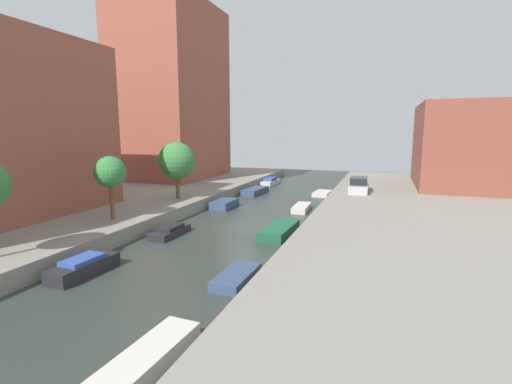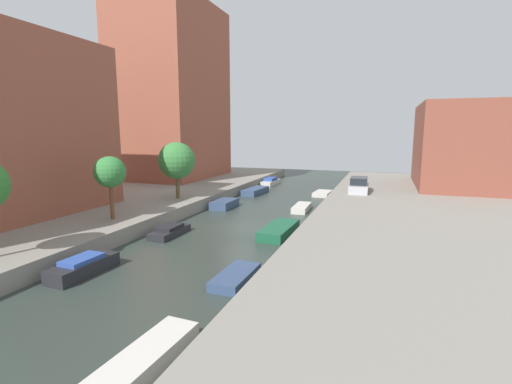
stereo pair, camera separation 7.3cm
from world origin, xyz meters
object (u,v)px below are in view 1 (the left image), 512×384
moored_boat_left_5 (270,182)px  moored_boat_right_3 (279,230)px  moored_boat_left_1 (84,267)px  moored_boat_left_2 (170,231)px  street_tree_1 (110,173)px  moored_boat_left_3 (224,204)px  low_block_right (468,146)px  street_tree_2 (177,161)px  moored_boat_right_4 (302,208)px  moored_boat_right_5 (322,193)px  moored_boat_left_4 (255,191)px  moored_boat_right_2 (237,277)px  apartment_tower_far (172,93)px  parked_car (359,186)px  moored_boat_right_1 (140,367)px

moored_boat_left_5 → moored_boat_right_3: (7.45, -22.35, -0.07)m
moored_boat_left_1 → moored_boat_left_2: (0.21, 7.29, -0.10)m
street_tree_1 → moored_boat_left_3: bearing=70.7°
low_block_right → street_tree_2: low_block_right is taller
street_tree_2 → moored_boat_right_3: bearing=-25.1°
moored_boat_right_4 → moored_boat_right_5: size_ratio=1.09×
street_tree_2 → moored_boat_left_1: size_ratio=1.38×
moored_boat_left_4 → moored_boat_right_2: 24.18m
moored_boat_right_2 → moored_boat_right_3: size_ratio=0.70×
moored_boat_right_2 → moored_boat_right_3: (-0.26, 8.19, 0.09)m
street_tree_2 → moored_boat_left_3: street_tree_2 is taller
apartment_tower_far → low_block_right: size_ratio=1.55×
low_block_right → moored_boat_right_4: bearing=-138.6°
street_tree_1 → moored_boat_right_4: street_tree_1 is taller
low_block_right → parked_car: bearing=-145.4°
street_tree_1 → parked_car: (14.83, 17.26, -2.55)m
low_block_right → street_tree_1: (-25.30, -24.49, -1.20)m
moored_boat_left_4 → moored_boat_left_5: moored_boat_left_5 is taller
apartment_tower_far → moored_boat_right_2: size_ratio=6.67×
street_tree_2 → parked_car: size_ratio=1.10×
street_tree_1 → moored_boat_right_5: 22.88m
moored_boat_left_4 → moored_boat_left_5: (-0.53, 7.45, 0.06)m
moored_boat_left_5 → moored_boat_left_1: bearing=-89.2°
street_tree_1 → moored_boat_right_1: 16.63m
moored_boat_left_1 → parked_car: bearing=64.8°
apartment_tower_far → street_tree_2: size_ratio=4.31×
parked_car → moored_boat_left_2: bearing=-123.7°
apartment_tower_far → parked_car: apartment_tower_far is taller
moored_boat_right_1 → apartment_tower_far: bearing=119.9°
street_tree_1 → street_tree_2: bearing=90.0°
moored_boat_left_4 → parked_car: bearing=-5.1°
street_tree_1 → moored_boat_right_1: street_tree_1 is taller
parked_car → moored_boat_left_5: (-11.59, 8.45, -1.22)m
moored_boat_left_5 → moored_boat_right_2: 31.50m
moored_boat_left_2 → moored_boat_right_1: 14.58m
street_tree_1 → moored_boat_right_1: size_ratio=0.91×
street_tree_2 → moored_boat_left_4: size_ratio=1.13×
moored_boat_right_1 → street_tree_1: bearing=132.3°
moored_boat_left_3 → moored_boat_right_4: size_ratio=0.90×
moored_boat_right_1 → moored_boat_left_3: bearing=108.1°
street_tree_1 → moored_boat_right_3: 11.83m
moored_boat_left_5 → moored_boat_right_2: (7.70, -30.55, -0.16)m
street_tree_2 → moored_boat_right_4: (10.46, 3.05, -4.05)m
street_tree_1 → moored_boat_left_4: street_tree_1 is taller
apartment_tower_far → moored_boat_left_4: 17.25m
street_tree_2 → moored_boat_right_3: (10.68, -5.00, -4.00)m
moored_boat_left_2 → moored_boat_right_3: size_ratio=0.74×
parked_car → moored_boat_right_5: 4.80m
parked_car → moored_boat_right_5: bearing=147.8°
moored_boat_left_3 → moored_boat_right_1: bearing=-71.9°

